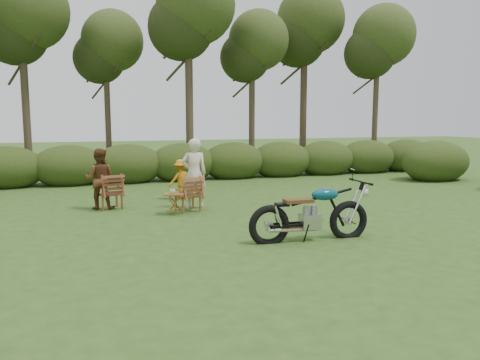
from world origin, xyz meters
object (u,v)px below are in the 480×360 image
object	(u,v)px
motorcycle	(309,240)
lawn_chair_left	(110,209)
lawn_chair_right	(188,211)
side_table	(174,204)
adult_a	(194,208)
adult_b	(101,209)
child	(181,199)
cup	(172,191)

from	to	relation	value
motorcycle	lawn_chair_left	size ratio (longest dim) A/B	2.53
lawn_chair_right	side_table	xyz separation A→B (m)	(-0.40, -0.30, 0.26)
lawn_chair_right	adult_a	distance (m)	0.43
lawn_chair_right	adult_b	world-z (taller)	adult_b
motorcycle	adult_a	distance (m)	4.08
adult_a	adult_b	size ratio (longest dim) A/B	1.16
adult_b	child	xyz separation A→B (m)	(2.24, 0.74, 0.00)
side_table	child	size ratio (longest dim) A/B	0.45
cup	adult_a	bearing A→B (deg)	43.59
motorcycle	lawn_chair_right	world-z (taller)	motorcycle
lawn_chair_right	lawn_chair_left	xyz separation A→B (m)	(-1.84, 0.91, 0.00)
adult_b	child	world-z (taller)	adult_b
lawn_chair_right	adult_a	size ratio (longest dim) A/B	0.49
lawn_chair_left	cup	distance (m)	1.94
lawn_chair_right	lawn_chair_left	distance (m)	2.06
motorcycle	side_table	size ratio (longest dim) A/B	4.43
cup	child	size ratio (longest dim) A/B	0.12
motorcycle	adult_a	xyz separation A→B (m)	(-1.38, 3.84, 0.00)
lawn_chair_left	adult_b	distance (m)	0.24
adult_b	side_table	bearing A→B (deg)	157.41
motorcycle	cup	world-z (taller)	motorcycle
cup	child	distance (m)	2.18
cup	adult_a	world-z (taller)	adult_a
lawn_chair_left	child	bearing A→B (deg)	-172.71
motorcycle	adult_b	bearing A→B (deg)	132.33
adult_a	motorcycle	bearing A→B (deg)	111.66
child	cup	bearing A→B (deg)	59.87
lawn_chair_right	side_table	world-z (taller)	side_table
motorcycle	lawn_chair_left	world-z (taller)	motorcycle
lawn_chair_left	adult_b	world-z (taller)	adult_b
lawn_chair_right	adult_a	world-z (taller)	adult_a
adult_b	lawn_chair_left	bearing A→B (deg)	176.08
cup	adult_b	xyz separation A→B (m)	(-1.64, 1.28, -0.57)
lawn_chair_left	side_table	bearing A→B (deg)	125.45
adult_b	cup	bearing A→B (deg)	156.78
lawn_chair_right	cup	bearing A→B (deg)	19.21
adult_b	child	size ratio (longest dim) A/B	1.35
adult_a	adult_b	bearing A→B (deg)	-13.49
motorcycle	side_table	world-z (taller)	motorcycle
side_table	adult_b	size ratio (longest dim) A/B	0.33
lawn_chair_right	side_table	distance (m)	0.56
motorcycle	lawn_chair_right	distance (m)	3.84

